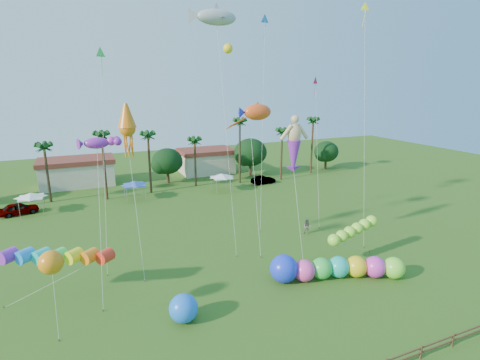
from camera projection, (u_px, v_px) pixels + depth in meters
name	position (u px, v px, depth m)	size (l,w,h in m)	color
ground	(294.00, 329.00, 27.66)	(160.00, 160.00, 0.00)	#285116
tree_line	(183.00, 160.00, 67.00)	(69.46, 8.91, 11.00)	#3A2819
buildings_row	(140.00, 169.00, 70.33)	(35.00, 7.00, 4.00)	beige
tent_row	(135.00, 184.00, 56.89)	(31.00, 4.00, 0.60)	white
car_a	(19.00, 209.00, 51.49)	(1.97, 4.89, 1.67)	#4C4C54
car_b	(263.00, 180.00, 67.15)	(1.54, 4.43, 1.46)	#4C4C54
spectator_b	(307.00, 227.00, 44.76)	(0.91, 0.71, 1.87)	gray
caterpillar_inflatable	(332.00, 268.00, 34.47)	(12.35, 6.13, 2.58)	#F741A6
blue_ball	(184.00, 308.00, 28.27)	(2.22, 2.22, 2.22)	blue
rainbow_tube	(78.00, 261.00, 30.49)	(9.83, 5.16, 4.15)	red
green_worm	(334.00, 240.00, 36.36)	(8.95, 2.41, 3.52)	#95F035
orange_ball_kite	(51.00, 262.00, 25.58)	(2.18, 2.18, 6.56)	orange
merman_kite	(294.00, 148.00, 38.18)	(2.75, 4.77, 14.01)	#DFB17E
fish_kite	(258.00, 112.00, 39.83)	(4.86, 6.00, 15.58)	#EF4E1A
shark_kite	(217.00, 17.00, 38.37)	(6.04, 7.81, 25.17)	#9DA1AB
squid_kite	(127.00, 129.00, 33.84)	(2.06, 4.62, 15.98)	orange
lobster_kite	(97.00, 143.00, 30.49)	(3.87, 5.69, 13.54)	purple
delta_kite_red	(316.00, 84.00, 46.19)	(1.76, 4.41, 18.40)	red
delta_kite_yellow	(365.00, 14.00, 39.13)	(1.80, 4.50, 25.84)	#F3FD19
delta_kite_green	(101.00, 57.00, 34.21)	(2.04, 4.44, 20.86)	#31D058
delta_kite_blue	(265.00, 24.00, 43.30)	(2.61, 3.64, 25.36)	blue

